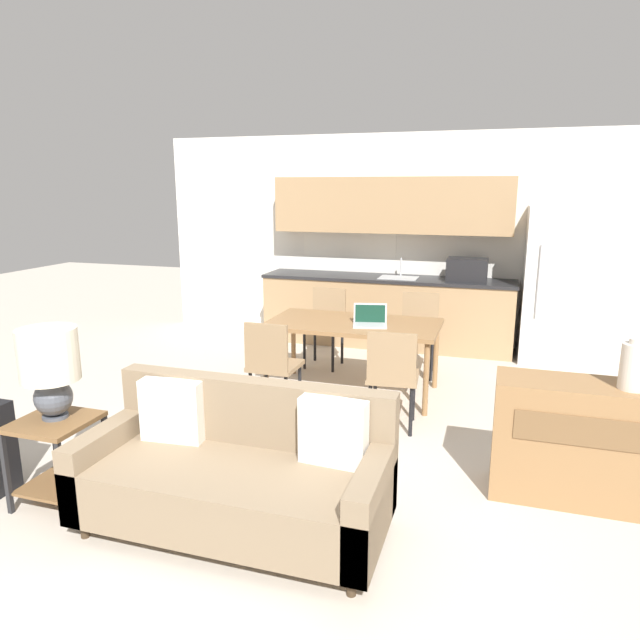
# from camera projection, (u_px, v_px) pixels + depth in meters

# --- Properties ---
(ground_plane) EXTENTS (20.00, 20.00, 0.00)m
(ground_plane) POSITION_uv_depth(u_px,v_px,m) (249.00, 522.00, 3.53)
(ground_plane) COLOR beige
(wall_back) EXTENTS (6.40, 0.07, 2.70)m
(wall_back) POSITION_uv_depth(u_px,v_px,m) (392.00, 239.00, 7.52)
(wall_back) COLOR silver
(wall_back) RESTS_ON ground_plane
(kitchen_counter) EXTENTS (3.21, 0.65, 2.15)m
(kitchen_counter) POSITION_uv_depth(u_px,v_px,m) (389.00, 281.00, 7.35)
(kitchen_counter) COLOR tan
(kitchen_counter) RESTS_ON ground_plane
(refrigerator) EXTENTS (0.75, 0.73, 1.81)m
(refrigerator) POSITION_uv_depth(u_px,v_px,m) (557.00, 285.00, 6.65)
(refrigerator) COLOR white
(refrigerator) RESTS_ON ground_plane
(dining_table) EXTENTS (1.67, 0.90, 0.73)m
(dining_table) POSITION_uv_depth(u_px,v_px,m) (353.00, 328.00, 5.62)
(dining_table) COLOR olive
(dining_table) RESTS_ON ground_plane
(couch) EXTENTS (1.83, 0.80, 0.85)m
(couch) POSITION_uv_depth(u_px,v_px,m) (239.00, 473.00, 3.44)
(couch) COLOR #3D2D1E
(couch) RESTS_ON ground_plane
(side_table) EXTENTS (0.46, 0.46, 0.57)m
(side_table) POSITION_uv_depth(u_px,v_px,m) (57.00, 447.00, 3.68)
(side_table) COLOR brown
(side_table) RESTS_ON ground_plane
(table_lamp) EXTENTS (0.36, 0.36, 0.59)m
(table_lamp) POSITION_uv_depth(u_px,v_px,m) (50.00, 365.00, 3.59)
(table_lamp) COLOR #4C515B
(table_lamp) RESTS_ON side_table
(credenza) EXTENTS (1.21, 0.43, 0.81)m
(credenza) POSITION_uv_depth(u_px,v_px,m) (590.00, 443.00, 3.69)
(credenza) COLOR olive
(credenza) RESTS_ON ground_plane
(vase) EXTENTS (0.16, 0.16, 0.32)m
(vase) POSITION_uv_depth(u_px,v_px,m) (634.00, 366.00, 3.48)
(vase) COLOR beige
(vase) RESTS_ON credenza
(dining_chair_far_right) EXTENTS (0.44, 0.44, 0.88)m
(dining_chair_far_right) POSITION_uv_depth(u_px,v_px,m) (419.00, 329.00, 6.26)
(dining_chair_far_right) COLOR #997A56
(dining_chair_far_right) RESTS_ON ground_plane
(dining_chair_near_left) EXTENTS (0.43, 0.43, 0.88)m
(dining_chair_near_left) POSITION_uv_depth(u_px,v_px,m) (272.00, 362.00, 5.06)
(dining_chair_near_left) COLOR #997A56
(dining_chair_near_left) RESTS_ON ground_plane
(dining_chair_far_left) EXTENTS (0.44, 0.44, 0.88)m
(dining_chair_far_left) POSITION_uv_depth(u_px,v_px,m) (326.00, 323.00, 6.56)
(dining_chair_far_left) COLOR #997A56
(dining_chair_far_left) RESTS_ON ground_plane
(dining_chair_near_right) EXTENTS (0.46, 0.46, 0.88)m
(dining_chair_near_right) POSITION_uv_depth(u_px,v_px,m) (392.00, 373.00, 4.76)
(dining_chair_near_right) COLOR #997A56
(dining_chair_near_right) RESTS_ON ground_plane
(laptop) EXTENTS (0.37, 0.32, 0.20)m
(laptop) POSITION_uv_depth(u_px,v_px,m) (370.00, 320.00, 5.48)
(laptop) COLOR #B7BABC
(laptop) RESTS_ON dining_table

